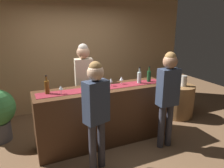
# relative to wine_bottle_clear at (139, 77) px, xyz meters

# --- Properties ---
(ground_plane) EXTENTS (10.00, 10.00, 0.00)m
(ground_plane) POSITION_rel_wine_bottle_clear_xyz_m (-0.70, -0.00, -1.14)
(ground_plane) COLOR brown
(back_wall) EXTENTS (6.00, 0.12, 2.90)m
(back_wall) POSITION_rel_wine_bottle_clear_xyz_m (-0.70, 1.90, 0.31)
(back_wall) COLOR tan
(back_wall) RESTS_ON ground
(bar_counter) EXTENTS (2.38, 0.60, 1.03)m
(bar_counter) POSITION_rel_wine_bottle_clear_xyz_m (-0.70, -0.00, -0.63)
(bar_counter) COLOR #472B19
(bar_counter) RESTS_ON ground
(counter_runner_cloth) EXTENTS (2.26, 0.28, 0.01)m
(counter_runner_cloth) POSITION_rel_wine_bottle_clear_xyz_m (-0.70, -0.00, -0.11)
(counter_runner_cloth) COLOR maroon
(counter_runner_cloth) RESTS_ON bar_counter
(wine_bottle_clear) EXTENTS (0.07, 0.07, 0.30)m
(wine_bottle_clear) POSITION_rel_wine_bottle_clear_xyz_m (0.00, 0.00, 0.00)
(wine_bottle_clear) COLOR #B2C6C1
(wine_bottle_clear) RESTS_ON bar_counter
(wine_bottle_amber) EXTENTS (0.07, 0.07, 0.30)m
(wine_bottle_amber) POSITION_rel_wine_bottle_clear_xyz_m (-1.64, 0.06, 0.00)
(wine_bottle_amber) COLOR brown
(wine_bottle_amber) RESTS_ON bar_counter
(wine_bottle_green) EXTENTS (0.07, 0.07, 0.30)m
(wine_bottle_green) POSITION_rel_wine_bottle_clear_xyz_m (0.22, 0.00, 0.00)
(wine_bottle_green) COLOR #194723
(wine_bottle_green) RESTS_ON bar_counter
(wine_glass_near_customer) EXTENTS (0.07, 0.07, 0.14)m
(wine_glass_near_customer) POSITION_rel_wine_bottle_clear_xyz_m (-0.33, 0.06, -0.01)
(wine_glass_near_customer) COLOR silver
(wine_glass_near_customer) RESTS_ON bar_counter
(wine_glass_mid_counter) EXTENTS (0.07, 0.07, 0.14)m
(wine_glass_mid_counter) POSITION_rel_wine_bottle_clear_xyz_m (-1.45, -0.05, -0.01)
(wine_glass_mid_counter) COLOR silver
(wine_glass_mid_counter) RESTS_ON bar_counter
(wine_glass_far_end) EXTENTS (0.07, 0.07, 0.14)m
(wine_glass_far_end) POSITION_rel_wine_bottle_clear_xyz_m (-0.56, 0.03, -0.01)
(wine_glass_far_end) COLOR silver
(wine_glass_far_end) RESTS_ON bar_counter
(bartender) EXTENTS (0.37, 0.25, 1.74)m
(bartender) POSITION_rel_wine_bottle_clear_xyz_m (-0.88, 0.58, -0.06)
(bartender) COLOR #26262B
(bartender) RESTS_ON ground
(customer_sipping) EXTENTS (0.35, 0.23, 1.68)m
(customer_sipping) POSITION_rel_wine_bottle_clear_xyz_m (0.20, -0.59, -0.11)
(customer_sipping) COLOR #33333D
(customer_sipping) RESTS_ON ground
(customer_browsing) EXTENTS (0.38, 0.29, 1.63)m
(customer_browsing) POSITION_rel_wine_bottle_clear_xyz_m (-1.09, -0.68, -0.14)
(customer_browsing) COLOR #33333D
(customer_browsing) RESTS_ON ground
(round_side_table) EXTENTS (0.68, 0.68, 0.74)m
(round_side_table) POSITION_rel_wine_bottle_clear_xyz_m (1.28, 0.32, -0.77)
(round_side_table) COLOR olive
(round_side_table) RESTS_ON ground
(vase_on_side_table) EXTENTS (0.13, 0.13, 0.24)m
(vase_on_side_table) POSITION_rel_wine_bottle_clear_xyz_m (1.31, 0.25, -0.28)
(vase_on_side_table) COLOR #B7B2A8
(vase_on_side_table) RESTS_ON round_side_table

